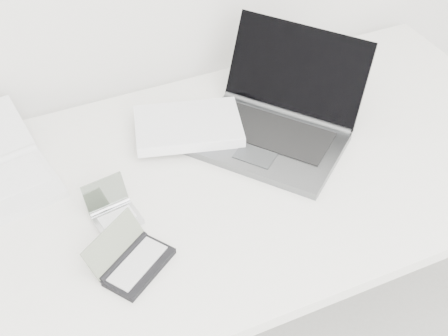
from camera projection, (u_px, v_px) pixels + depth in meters
name	position (u px, v px, depth m)	size (l,w,h in m)	color
desk	(229.00, 187.00, 1.49)	(1.60, 0.80, 0.73)	white
laptop_large	(247.00, 123.00, 1.54)	(0.59, 0.49, 0.22)	#5C5F62
pda_silver	(114.00, 212.00, 1.35)	(0.11, 0.12, 0.07)	silver
palmtop_charcoal	(132.00, 261.00, 1.25)	(0.19, 0.18, 0.07)	black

